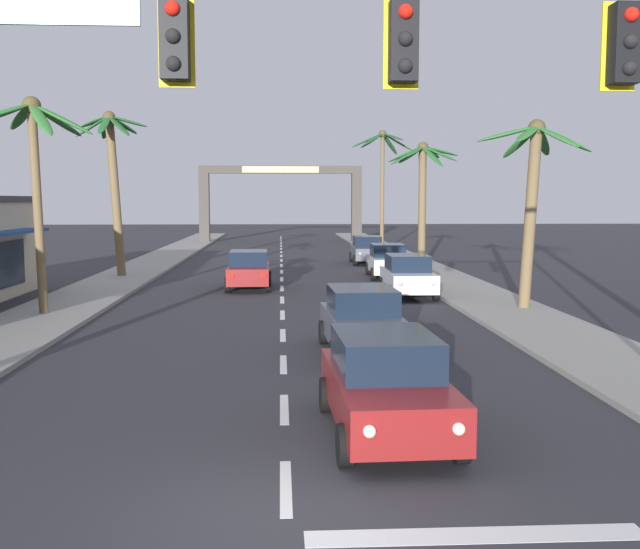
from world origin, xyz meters
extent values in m
plane|color=#2D2D33|center=(0.00, 0.00, 0.00)|extent=(220.00, 220.00, 0.00)
cube|color=gray|center=(7.80, 20.00, 0.07)|extent=(3.20, 110.00, 0.14)
cube|color=gray|center=(-7.80, 20.00, 0.07)|extent=(3.20, 110.00, 0.14)
cube|color=silver|center=(0.00, 0.98, 0.00)|extent=(0.16, 2.00, 0.01)
cube|color=silver|center=(0.00, 4.77, 0.00)|extent=(0.16, 2.00, 0.01)
cube|color=silver|center=(0.00, 8.57, 0.00)|extent=(0.16, 2.00, 0.01)
cube|color=silver|center=(0.00, 12.37, 0.00)|extent=(0.16, 2.00, 0.01)
cube|color=silver|center=(0.00, 16.16, 0.00)|extent=(0.16, 2.00, 0.01)
cube|color=silver|center=(0.00, 19.96, 0.00)|extent=(0.16, 2.00, 0.01)
cube|color=silver|center=(0.00, 23.75, 0.00)|extent=(0.16, 2.00, 0.01)
cube|color=silver|center=(0.00, 27.55, 0.00)|extent=(0.16, 2.00, 0.01)
cube|color=silver|center=(0.00, 31.35, 0.00)|extent=(0.16, 2.00, 0.01)
cube|color=silver|center=(0.00, 35.14, 0.00)|extent=(0.16, 2.00, 0.01)
cube|color=silver|center=(0.00, 38.94, 0.00)|extent=(0.16, 2.00, 0.01)
cube|color=silver|center=(0.00, 42.73, 0.00)|extent=(0.16, 2.00, 0.01)
cube|color=silver|center=(0.00, 46.53, 0.00)|extent=(0.16, 2.00, 0.01)
cube|color=silver|center=(0.00, 50.32, 0.00)|extent=(0.16, 2.00, 0.01)
cube|color=silver|center=(0.00, 54.12, 0.00)|extent=(0.16, 2.00, 0.01)
cube|color=silver|center=(0.00, 57.92, 0.00)|extent=(0.16, 2.00, 0.01)
cube|color=silver|center=(0.00, 61.71, 0.00)|extent=(0.16, 2.00, 0.01)
cube|color=silver|center=(0.00, 65.51, 0.00)|extent=(0.16, 2.00, 0.01)
cube|color=silver|center=(0.00, 69.30, 0.00)|extent=(0.16, 2.00, 0.01)
cube|color=silver|center=(2.20, -0.60, 0.00)|extent=(4.00, 0.44, 0.01)
cube|color=black|center=(3.98, -0.09, 5.71)|extent=(0.32, 0.26, 0.92)
sphere|color=red|center=(3.98, -0.23, 6.01)|extent=(0.17, 0.17, 0.17)
sphere|color=black|center=(3.98, -0.23, 5.71)|extent=(0.17, 0.17, 0.17)
sphere|color=black|center=(3.98, -0.23, 5.41)|extent=(0.17, 0.17, 0.17)
cube|color=yellow|center=(3.98, 0.08, 5.71)|extent=(0.42, 0.03, 1.04)
cube|color=black|center=(1.37, -0.09, 5.71)|extent=(0.32, 0.26, 0.92)
sphere|color=red|center=(1.37, -0.23, 6.01)|extent=(0.17, 0.17, 0.17)
sphere|color=black|center=(1.37, -0.23, 5.71)|extent=(0.17, 0.17, 0.17)
sphere|color=black|center=(1.37, -0.23, 5.41)|extent=(0.17, 0.17, 0.17)
cube|color=yellow|center=(1.37, 0.08, 5.71)|extent=(0.42, 0.03, 1.04)
cube|color=black|center=(-1.24, -0.09, 5.71)|extent=(0.32, 0.26, 0.92)
sphere|color=red|center=(-1.24, -0.23, 6.01)|extent=(0.17, 0.17, 0.17)
sphere|color=black|center=(-1.24, -0.23, 5.71)|extent=(0.17, 0.17, 0.17)
sphere|color=black|center=(-1.24, -0.23, 5.41)|extent=(0.17, 0.17, 0.17)
cube|color=yellow|center=(-1.24, 0.08, 5.71)|extent=(0.42, 0.03, 1.04)
cube|color=#147A6B|center=(-2.76, -0.07, 6.03)|extent=(2.27, 0.05, 0.36)
cube|color=white|center=(-2.76, -0.09, 6.03)|extent=(1.81, 0.01, 0.12)
cube|color=maroon|center=(1.68, 3.17, 0.68)|extent=(1.91, 4.36, 0.72)
cube|color=black|center=(1.68, 3.32, 1.36)|extent=(1.68, 2.26, 0.64)
cylinder|color=black|center=(2.60, 1.78, 0.32)|extent=(0.24, 0.65, 0.64)
cylinder|color=black|center=(0.87, 1.72, 0.32)|extent=(0.24, 0.65, 0.64)
cylinder|color=black|center=(2.49, 4.62, 0.32)|extent=(0.24, 0.65, 0.64)
cylinder|color=black|center=(0.77, 4.56, 0.32)|extent=(0.24, 0.65, 0.64)
sphere|color=#F9EFC6|center=(2.38, 1.02, 0.76)|extent=(0.18, 0.18, 0.18)
sphere|color=#F9EFC6|center=(1.14, 0.98, 0.76)|extent=(0.18, 0.18, 0.18)
cube|color=red|center=(2.27, 5.35, 0.78)|extent=(0.24, 0.07, 0.20)
cube|color=red|center=(0.95, 5.30, 0.78)|extent=(0.24, 0.07, 0.20)
cube|color=#4C515B|center=(2.01, 9.65, 0.68)|extent=(1.91, 4.36, 0.72)
cube|color=black|center=(2.01, 9.80, 1.36)|extent=(1.68, 2.26, 0.64)
cylinder|color=black|center=(2.93, 8.26, 0.32)|extent=(0.24, 0.65, 0.64)
cylinder|color=black|center=(1.20, 8.20, 0.32)|extent=(0.24, 0.65, 0.64)
cylinder|color=black|center=(2.82, 11.10, 0.32)|extent=(0.24, 0.65, 0.64)
cylinder|color=black|center=(1.10, 11.04, 0.32)|extent=(0.24, 0.65, 0.64)
sphere|color=#F9EFC6|center=(2.71, 7.50, 0.76)|extent=(0.18, 0.18, 0.18)
sphere|color=#F9EFC6|center=(1.47, 7.46, 0.76)|extent=(0.18, 0.18, 0.18)
cube|color=red|center=(2.59, 11.83, 0.78)|extent=(0.24, 0.07, 0.20)
cube|color=red|center=(1.27, 11.78, 0.78)|extent=(0.24, 0.07, 0.20)
cube|color=maroon|center=(-1.45, 23.80, 0.68)|extent=(1.81, 4.32, 0.72)
cube|color=black|center=(-1.45, 23.65, 1.36)|extent=(1.62, 2.22, 0.64)
cylinder|color=black|center=(-2.33, 25.21, 0.32)|extent=(0.23, 0.64, 0.64)
cylinder|color=black|center=(-0.60, 25.22, 0.32)|extent=(0.23, 0.64, 0.64)
cylinder|color=black|center=(-2.29, 22.37, 0.32)|extent=(0.23, 0.64, 0.64)
cylinder|color=black|center=(-0.57, 22.39, 0.32)|extent=(0.23, 0.64, 0.64)
sphere|color=#B2B2AD|center=(-2.09, 25.96, 0.76)|extent=(0.18, 0.18, 0.18)
sphere|color=#B2B2AD|center=(-0.85, 25.97, 0.76)|extent=(0.18, 0.18, 0.18)
cube|color=red|center=(-2.08, 21.63, 0.78)|extent=(0.24, 0.06, 0.20)
cube|color=red|center=(-0.76, 21.64, 0.78)|extent=(0.24, 0.06, 0.20)
cube|color=silver|center=(5.32, 28.05, 0.68)|extent=(1.90, 4.35, 0.72)
cube|color=black|center=(5.32, 28.20, 1.36)|extent=(1.67, 2.25, 0.64)
cylinder|color=black|center=(6.13, 26.60, 0.32)|extent=(0.24, 0.65, 0.64)
cylinder|color=black|center=(4.41, 26.66, 0.32)|extent=(0.24, 0.65, 0.64)
cylinder|color=black|center=(6.22, 29.44, 0.32)|extent=(0.24, 0.65, 0.64)
cylinder|color=black|center=(4.50, 29.50, 0.32)|extent=(0.24, 0.65, 0.64)
sphere|color=#B2B2AD|center=(5.87, 25.86, 0.76)|extent=(0.18, 0.18, 0.18)
sphere|color=#B2B2AD|center=(4.63, 25.90, 0.76)|extent=(0.18, 0.18, 0.18)
cube|color=red|center=(6.04, 30.19, 0.78)|extent=(0.24, 0.07, 0.20)
cube|color=red|center=(4.73, 30.23, 0.78)|extent=(0.24, 0.07, 0.20)
cube|color=#4C515B|center=(5.24, 36.27, 0.68)|extent=(1.83, 4.33, 0.72)
cube|color=black|center=(5.25, 36.42, 1.36)|extent=(1.64, 2.23, 0.64)
cylinder|color=black|center=(6.08, 34.84, 0.32)|extent=(0.23, 0.64, 0.64)
cylinder|color=black|center=(4.36, 34.87, 0.32)|extent=(0.23, 0.64, 0.64)
cylinder|color=black|center=(6.13, 37.68, 0.32)|extent=(0.23, 0.64, 0.64)
cylinder|color=black|center=(4.41, 37.71, 0.32)|extent=(0.23, 0.64, 0.64)
sphere|color=#B2B2AD|center=(5.83, 34.09, 0.76)|extent=(0.18, 0.18, 0.18)
sphere|color=#B2B2AD|center=(4.59, 34.11, 0.76)|extent=(0.18, 0.18, 0.18)
cube|color=red|center=(5.94, 38.42, 0.78)|extent=(0.24, 0.06, 0.20)
cube|color=red|center=(4.62, 38.44, 0.78)|extent=(0.24, 0.06, 0.20)
cube|color=silver|center=(5.09, 20.77, 0.68)|extent=(1.83, 4.33, 0.72)
cube|color=black|center=(5.09, 20.92, 1.36)|extent=(1.63, 2.22, 0.64)
cylinder|color=black|center=(5.93, 19.34, 0.32)|extent=(0.23, 0.64, 0.64)
cylinder|color=black|center=(4.20, 19.36, 0.32)|extent=(0.23, 0.64, 0.64)
cylinder|color=black|center=(5.97, 22.18, 0.32)|extent=(0.23, 0.64, 0.64)
cylinder|color=black|center=(4.25, 22.20, 0.32)|extent=(0.23, 0.64, 0.64)
sphere|color=#B2B2AD|center=(5.67, 18.59, 0.76)|extent=(0.18, 0.18, 0.18)
sphere|color=#B2B2AD|center=(4.43, 18.61, 0.76)|extent=(0.18, 0.18, 0.18)
cube|color=red|center=(5.78, 22.92, 0.78)|extent=(0.24, 0.06, 0.20)
cube|color=red|center=(4.46, 22.94, 0.78)|extent=(0.24, 0.06, 0.20)
cylinder|color=brown|center=(-8.01, 16.11, 3.44)|extent=(0.45, 0.30, 6.89)
ellipsoid|color=#2D702D|center=(-7.07, 15.93, 6.49)|extent=(2.16, 0.76, 1.13)
ellipsoid|color=#2D702D|center=(-7.55, 17.02, 6.55)|extent=(1.45, 2.07, 1.00)
ellipsoid|color=#2D702D|center=(-8.73, 17.00, 6.66)|extent=(1.63, 2.05, 0.79)
ellipsoid|color=#2D702D|center=(-8.57, 15.14, 6.62)|extent=(1.34, 2.17, 0.86)
ellipsoid|color=#2D702D|center=(-7.54, 15.28, 6.41)|extent=(1.46, 1.93, 1.27)
sphere|color=#4C4223|center=(-8.09, 16.11, 6.94)|extent=(0.60, 0.60, 0.60)
cylinder|color=brown|center=(-8.17, 28.46, 3.93)|extent=(0.85, 0.43, 7.87)
ellipsoid|color=#1E5123|center=(-7.47, 28.54, 7.71)|extent=(1.90, 0.57, 0.63)
ellipsoid|color=#1E5123|center=(-7.85, 29.16, 7.59)|extent=(1.41, 1.68, 0.86)
ellipsoid|color=#1E5123|center=(-8.70, 29.20, 7.47)|extent=(1.04, 1.72, 1.10)
ellipsoid|color=#1E5123|center=(-9.19, 28.90, 7.73)|extent=(1.84, 1.25, 0.61)
ellipsoid|color=#1E5123|center=(-9.12, 28.17, 7.44)|extent=(1.69, 0.97, 1.17)
ellipsoid|color=#1E5123|center=(-8.43, 27.65, 7.46)|extent=(0.51, 1.71, 1.11)
ellipsoid|color=#1E5123|center=(-7.80, 27.92, 7.44)|extent=(1.49, 1.43, 1.15)
sphere|color=#4C4223|center=(-8.38, 28.46, 7.91)|extent=(0.60, 0.60, 0.60)
cylinder|color=brown|center=(8.62, 16.61, 3.15)|extent=(0.69, 0.40, 6.31)
ellipsoid|color=#2D702D|center=(9.76, 16.64, 5.97)|extent=(2.05, 0.45, 0.98)
ellipsoid|color=#2D702D|center=(9.27, 17.46, 5.96)|extent=(1.38, 1.95, 1.01)
ellipsoid|color=#2D702D|center=(8.48, 17.54, 5.92)|extent=(0.97, 2.03, 1.09)
ellipsoid|color=#2D702D|center=(7.72, 16.58, 6.14)|extent=(2.14, 0.47, 0.66)
ellipsoid|color=#2D702D|center=(8.17, 15.77, 6.08)|extent=(1.55, 1.95, 0.77)
ellipsoid|color=#2D702D|center=(9.15, 15.69, 5.99)|extent=(1.15, 2.05, 0.96)
sphere|color=#4C4223|center=(8.76, 16.61, 6.35)|extent=(0.60, 0.60, 0.60)
cylinder|color=brown|center=(7.73, 31.73, 3.34)|extent=(0.43, 0.42, 6.68)
ellipsoid|color=#236028|center=(8.75, 31.91, 6.55)|extent=(2.12, 0.76, 0.60)
ellipsoid|color=#236028|center=(8.35, 32.54, 6.52)|extent=(1.56, 1.90, 0.66)
ellipsoid|color=#236028|center=(7.88, 32.70, 6.42)|extent=(0.69, 2.06, 0.86)
ellipsoid|color=#236028|center=(7.20, 32.53, 6.37)|extent=(1.44, 1.88, 0.96)
ellipsoid|color=#236028|center=(6.84, 32.08, 6.38)|extent=(2.00, 1.11, 0.94)
ellipsoid|color=#236028|center=(6.83, 31.56, 6.28)|extent=(1.96, 0.74, 1.12)
ellipsoid|color=#236028|center=(7.13, 30.93, 6.46)|extent=(1.56, 1.87, 0.78)
ellipsoid|color=#236028|center=(8.10, 30.92, 6.20)|extent=(1.12, 1.84, 1.27)
ellipsoid|color=#236028|center=(8.56, 31.22, 6.36)|extent=(1.90, 1.38, 0.96)
sphere|color=#4C4223|center=(7.74, 31.73, 6.73)|extent=(0.60, 0.60, 0.60)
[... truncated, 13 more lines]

